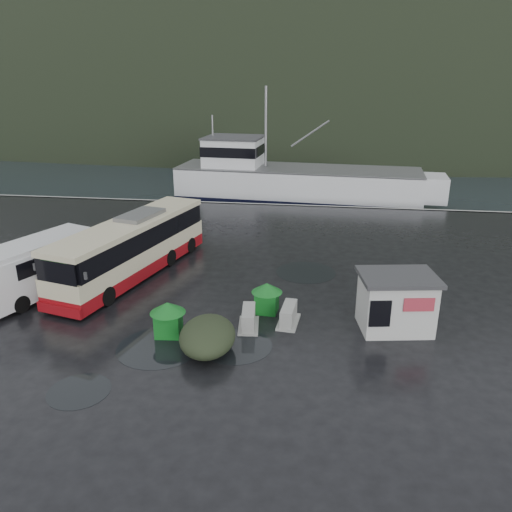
# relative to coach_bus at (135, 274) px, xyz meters

# --- Properties ---
(ground) EXTENTS (160.00, 160.00, 0.00)m
(ground) POSITION_rel_coach_bus_xyz_m (3.98, -3.73, 0.00)
(ground) COLOR black
(ground) RESTS_ON ground
(harbor_water) EXTENTS (300.00, 180.00, 0.02)m
(harbor_water) POSITION_rel_coach_bus_xyz_m (3.98, 106.27, 0.00)
(harbor_water) COLOR black
(harbor_water) RESTS_ON ground
(quay_edge) EXTENTS (160.00, 0.60, 1.50)m
(quay_edge) POSITION_rel_coach_bus_xyz_m (3.98, 16.27, 0.00)
(quay_edge) COLOR #999993
(quay_edge) RESTS_ON ground
(headland) EXTENTS (780.00, 540.00, 570.00)m
(headland) POSITION_rel_coach_bus_xyz_m (13.98, 246.27, 0.00)
(headland) COLOR black
(headland) RESTS_ON ground
(coach_bus) EXTENTS (5.54, 11.74, 3.22)m
(coach_bus) POSITION_rel_coach_bus_xyz_m (0.00, 0.00, 0.00)
(coach_bus) COLOR beige
(coach_bus) RESTS_ON ground
(white_van) EXTENTS (4.41, 6.90, 2.73)m
(white_van) POSITION_rel_coach_bus_xyz_m (-3.64, -2.96, 0.00)
(white_van) COLOR silver
(white_van) RESTS_ON ground
(waste_bin_left) EXTENTS (1.15, 1.15, 1.47)m
(waste_bin_left) POSITION_rel_coach_bus_xyz_m (3.83, -6.19, 0.00)
(waste_bin_left) COLOR #136B1F
(waste_bin_left) RESTS_ON ground
(waste_bin_right) EXTENTS (1.09, 1.09, 1.40)m
(waste_bin_right) POSITION_rel_coach_bus_xyz_m (7.60, -3.50, 0.00)
(waste_bin_right) COLOR #136B1F
(waste_bin_right) RESTS_ON ground
(dome_tent) EXTENTS (2.52, 3.29, 1.21)m
(dome_tent) POSITION_rel_coach_bus_xyz_m (5.70, -7.16, 0.00)
(dome_tent) COLOR #28321E
(dome_tent) RESTS_ON ground
(ticket_kiosk) EXTENTS (3.47, 2.85, 2.45)m
(ticket_kiosk) POSITION_rel_coach_bus_xyz_m (13.14, -4.35, 0.00)
(ticket_kiosk) COLOR silver
(ticket_kiosk) RESTS_ON ground
(jersey_barrier_a) EXTENTS (1.01, 1.76, 0.84)m
(jersey_barrier_a) POSITION_rel_coach_bus_xyz_m (7.01, -5.09, 0.00)
(jersey_barrier_a) COLOR #999993
(jersey_barrier_a) RESTS_ON ground
(jersey_barrier_b) EXTENTS (0.98, 1.73, 0.83)m
(jersey_barrier_b) POSITION_rel_coach_bus_xyz_m (8.67, -4.51, 0.00)
(jersey_barrier_b) COLOR #999993
(jersey_barrier_b) RESTS_ON ground
(fishing_trawler) EXTENTS (26.98, 7.97, 10.64)m
(fishing_trawler) POSITION_rel_coach_bus_xyz_m (7.43, 22.61, 0.00)
(fishing_trawler) COLOR silver
(fishing_trawler) RESTS_ON ground
(puddles) EXTENTS (9.92, 14.68, 0.01)m
(puddles) POSITION_rel_coach_bus_xyz_m (5.87, -4.86, 0.01)
(puddles) COLOR black
(puddles) RESTS_ON ground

